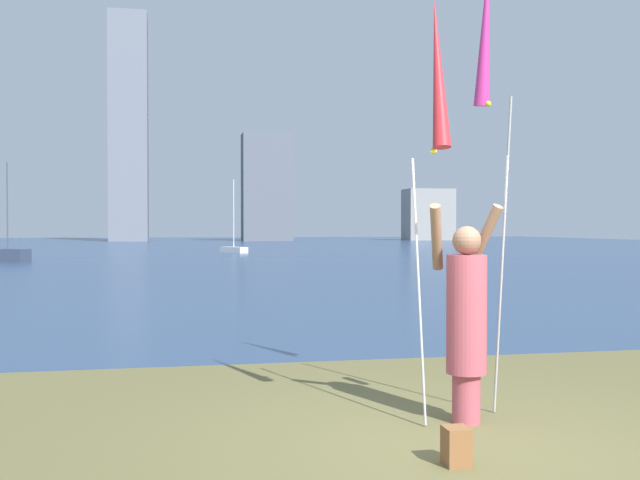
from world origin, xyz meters
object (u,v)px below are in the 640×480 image
Objects in this scene: bag at (456,446)px; sailboat_2 at (8,255)px; person at (466,315)px; kite_flag_right at (486,41)px; kite_flag_left at (437,82)px; sailboat_4 at (234,249)px.

sailboat_2 is at bearing 106.40° from bag.
person reaches higher than bag.
kite_flag_right is at bearing 42.83° from person.
kite_flag_left is 0.84× the size of kite_flag_right.
kite_flag_right is (0.42, 0.53, 2.69)m from person.
bag is at bearing -73.60° from sailboat_2.
kite_flag_right is (0.84, 0.88, 0.61)m from kite_flag_left.
kite_flag_right is 0.89× the size of sailboat_4.
kite_flag_right is 4.05m from bag.
person is 35.44m from sailboat_2.
kite_flag_left is at bearing -133.56° from kite_flag_right.
sailboat_2 is (-10.27, 34.90, 0.23)m from bag.
kite_flag_right is at bearing -71.30° from sailboat_2.
sailboat_2 is at bearing 106.98° from kite_flag_left.
person is 0.53× the size of kite_flag_left.
kite_flag_left is 1.36m from kite_flag_right.
kite_flag_left is at bearing -92.50° from sailboat_4.
sailboat_4 reaches higher than bag.
kite_flag_left is at bearing -149.35° from person.
sailboat_2 is at bearing 108.70° from kite_flag_right.
sailboat_2 is 16.98m from sailboat_4.
sailboat_4 is at bearing 87.50° from kite_flag_left.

